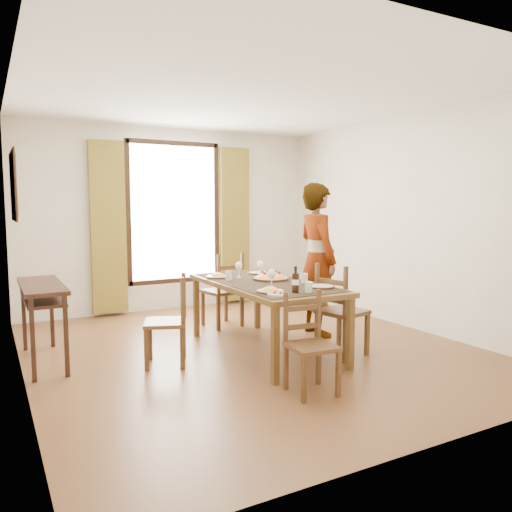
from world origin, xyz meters
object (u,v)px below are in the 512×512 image
console_table (42,295)px  man (317,260)px  dining_table (265,288)px  pasta_platter (271,275)px

console_table → man: man is taller
console_table → dining_table: (2.13, -0.72, 0.01)m
console_table → pasta_platter: 2.35m
console_table → pasta_platter: size_ratio=3.00×
dining_table → pasta_platter: (0.13, 0.09, 0.11)m
console_table → pasta_platter: (2.26, -0.62, 0.12)m
console_table → pasta_platter: pasta_platter is taller
console_table → man: (3.04, -0.40, 0.23)m
dining_table → man: size_ratio=1.07×
man → pasta_platter: 0.81m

